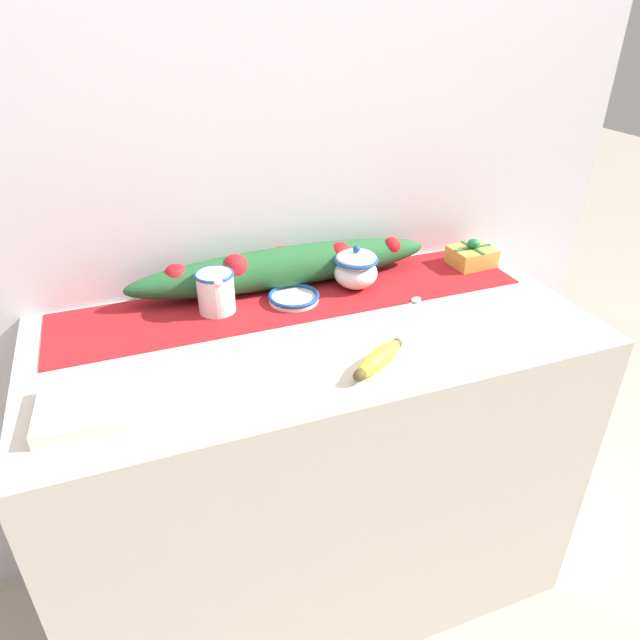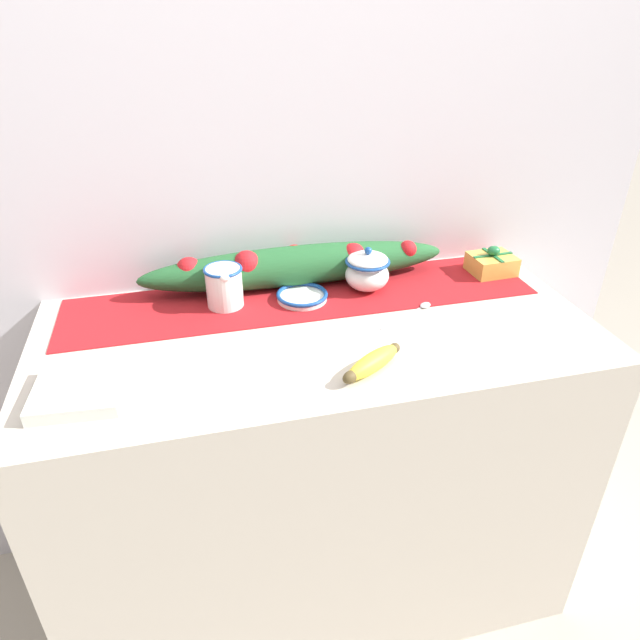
{
  "view_description": "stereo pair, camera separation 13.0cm",
  "coord_description": "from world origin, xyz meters",
  "px_view_note": "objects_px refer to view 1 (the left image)",
  "views": [
    {
      "loc": [
        -0.4,
        -1.1,
        1.6
      ],
      "look_at": [
        -0.01,
        -0.04,
        0.95
      ],
      "focal_mm": 32.0,
      "sensor_mm": 36.0,
      "label": 1
    },
    {
      "loc": [
        -0.28,
        -1.13,
        1.6
      ],
      "look_at": [
        -0.01,
        -0.04,
        0.95
      ],
      "focal_mm": 32.0,
      "sensor_mm": 36.0,
      "label": 2
    }
  ],
  "objects_px": {
    "sugar_bowl": "(356,269)",
    "banana": "(379,359)",
    "small_dish": "(294,297)",
    "napkin_stack": "(84,407)",
    "cream_pitcher": "(216,290)",
    "gift_box": "(472,256)",
    "spoon": "(412,303)"
  },
  "relations": [
    {
      "from": "small_dish",
      "to": "cream_pitcher",
      "type": "bearing_deg",
      "value": 174.3
    },
    {
      "from": "spoon",
      "to": "napkin_stack",
      "type": "height_order",
      "value": "napkin_stack"
    },
    {
      "from": "cream_pitcher",
      "to": "gift_box",
      "type": "bearing_deg",
      "value": 0.98
    },
    {
      "from": "cream_pitcher",
      "to": "banana",
      "type": "distance_m",
      "value": 0.46
    },
    {
      "from": "cream_pitcher",
      "to": "gift_box",
      "type": "height_order",
      "value": "cream_pitcher"
    },
    {
      "from": "small_dish",
      "to": "spoon",
      "type": "xyz_separation_m",
      "value": [
        0.28,
        -0.12,
        -0.01
      ]
    },
    {
      "from": "cream_pitcher",
      "to": "napkin_stack",
      "type": "bearing_deg",
      "value": -136.09
    },
    {
      "from": "napkin_stack",
      "to": "cream_pitcher",
      "type": "bearing_deg",
      "value": 43.91
    },
    {
      "from": "sugar_bowl",
      "to": "gift_box",
      "type": "xyz_separation_m",
      "value": [
        0.38,
        0.01,
        -0.03
      ]
    },
    {
      "from": "cream_pitcher",
      "to": "banana",
      "type": "height_order",
      "value": "cream_pitcher"
    },
    {
      "from": "cream_pitcher",
      "to": "small_dish",
      "type": "xyz_separation_m",
      "value": [
        0.2,
        -0.02,
        -0.05
      ]
    },
    {
      "from": "small_dish",
      "to": "banana",
      "type": "xyz_separation_m",
      "value": [
        0.08,
        -0.35,
        0.01
      ]
    },
    {
      "from": "banana",
      "to": "napkin_stack",
      "type": "xyz_separation_m",
      "value": [
        -0.59,
        0.06,
        -0.01
      ]
    },
    {
      "from": "spoon",
      "to": "cream_pitcher",
      "type": "bearing_deg",
      "value": 134.56
    },
    {
      "from": "sugar_bowl",
      "to": "gift_box",
      "type": "distance_m",
      "value": 0.38
    },
    {
      "from": "sugar_bowl",
      "to": "banana",
      "type": "height_order",
      "value": "sugar_bowl"
    },
    {
      "from": "cream_pitcher",
      "to": "gift_box",
      "type": "relative_size",
      "value": 0.93
    },
    {
      "from": "small_dish",
      "to": "banana",
      "type": "bearing_deg",
      "value": -77.66
    },
    {
      "from": "sugar_bowl",
      "to": "gift_box",
      "type": "relative_size",
      "value": 0.98
    },
    {
      "from": "small_dish",
      "to": "gift_box",
      "type": "bearing_deg",
      "value": 3.33
    },
    {
      "from": "spoon",
      "to": "gift_box",
      "type": "height_order",
      "value": "gift_box"
    },
    {
      "from": "cream_pitcher",
      "to": "small_dish",
      "type": "height_order",
      "value": "cream_pitcher"
    },
    {
      "from": "gift_box",
      "to": "small_dish",
      "type": "bearing_deg",
      "value": -176.67
    },
    {
      "from": "banana",
      "to": "gift_box",
      "type": "xyz_separation_m",
      "value": [
        0.48,
        0.38,
        0.01
      ]
    },
    {
      "from": "small_dish",
      "to": "gift_box",
      "type": "xyz_separation_m",
      "value": [
        0.56,
        0.03,
        0.02
      ]
    },
    {
      "from": "small_dish",
      "to": "banana",
      "type": "distance_m",
      "value": 0.35
    },
    {
      "from": "cream_pitcher",
      "to": "napkin_stack",
      "type": "xyz_separation_m",
      "value": [
        -0.32,
        -0.31,
        -0.05
      ]
    },
    {
      "from": "small_dish",
      "to": "napkin_stack",
      "type": "distance_m",
      "value": 0.59
    },
    {
      "from": "sugar_bowl",
      "to": "banana",
      "type": "bearing_deg",
      "value": -106.25
    },
    {
      "from": "sugar_bowl",
      "to": "spoon",
      "type": "xyz_separation_m",
      "value": [
        0.1,
        -0.14,
        -0.05
      ]
    },
    {
      "from": "small_dish",
      "to": "gift_box",
      "type": "height_order",
      "value": "gift_box"
    },
    {
      "from": "sugar_bowl",
      "to": "banana",
      "type": "xyz_separation_m",
      "value": [
        -0.11,
        -0.36,
        -0.04
      ]
    }
  ]
}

